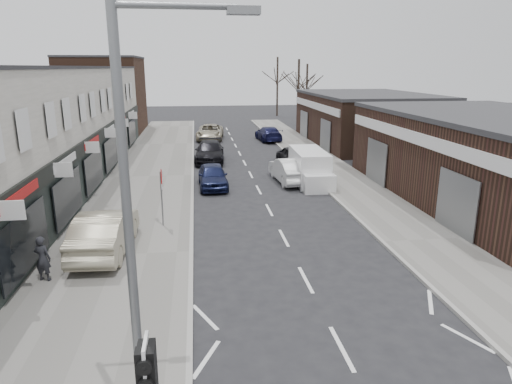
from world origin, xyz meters
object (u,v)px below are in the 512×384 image
object	(u,v)px
warning_sign	(162,181)
parked_car_right_c	(268,134)
street_lamp	(139,223)
parked_car_left_c	(210,132)
sedan_on_pavement	(105,231)
parked_car_left_a	(213,176)
parked_car_right_b	(291,154)
white_van	(310,168)
parked_car_left_b	(210,152)
pedestrian	(43,258)
parked_car_right_a	(289,170)

from	to	relation	value
warning_sign	parked_car_right_c	bearing A→B (deg)	70.55
street_lamp	warning_sign	xyz separation A→B (m)	(-0.63, 12.80, -2.42)
warning_sign	parked_car_left_c	world-z (taller)	warning_sign
warning_sign	sedan_on_pavement	world-z (taller)	warning_sign
parked_car_left_a	parked_car_right_b	world-z (taller)	parked_car_left_a
street_lamp	white_van	bearing A→B (deg)	68.48
warning_sign	parked_car_left_b	world-z (taller)	warning_sign
white_van	parked_car_left_a	distance (m)	6.09
warning_sign	white_van	size ratio (longest dim) A/B	0.51
street_lamp	parked_car_left_a	size ratio (longest dim) A/B	1.92
street_lamp	parked_car_left_b	bearing A→B (deg)	86.03
parked_car_right_c	pedestrian	bearing A→B (deg)	63.03
street_lamp	white_van	world-z (taller)	street_lamp
white_van	street_lamp	bearing A→B (deg)	-109.67
street_lamp	parked_car_right_c	bearing A→B (deg)	77.87
street_lamp	parked_car_right_a	size ratio (longest dim) A/B	1.69
warning_sign	sedan_on_pavement	xyz separation A→B (m)	(-2.03, -2.82, -1.25)
sedan_on_pavement	parked_car_left_c	size ratio (longest dim) A/B	0.93
street_lamp	parked_car_left_a	xyz separation A→B (m)	(1.85, 19.75, -3.91)
pedestrian	parked_car_left_a	xyz separation A→B (m)	(6.12, 12.07, -0.19)
sedan_on_pavement	pedestrian	world-z (taller)	sedan_on_pavement
warning_sign	sedan_on_pavement	distance (m)	3.69
street_lamp	white_van	size ratio (longest dim) A/B	1.50
parked_car_right_a	street_lamp	bearing A→B (deg)	67.54
sedan_on_pavement	warning_sign	bearing A→B (deg)	-123.12
pedestrian	parked_car_left_b	bearing A→B (deg)	-89.60
street_lamp	pedestrian	size ratio (longest dim) A/B	5.09
street_lamp	parked_car_right_b	distance (m)	27.73
street_lamp	pedestrian	world-z (taller)	street_lamp
parked_car_left_b	warning_sign	bearing A→B (deg)	-96.32
white_van	warning_sign	bearing A→B (deg)	-137.71
street_lamp	warning_sign	bearing A→B (deg)	92.84
pedestrian	parked_car_left_c	distance (m)	31.82
pedestrian	parked_car_right_b	xyz separation A→B (m)	(12.29, 18.57, -0.24)
parked_car_left_c	parked_car_left_b	bearing A→B (deg)	-86.38
parked_car_left_c	parked_car_right_c	xyz separation A→B (m)	(5.71, -1.48, -0.06)
parked_car_right_a	parked_car_right_c	world-z (taller)	parked_car_right_a
parked_car_left_b	parked_car_right_c	xyz separation A→B (m)	(6.11, 9.71, -0.07)
parked_car_left_b	parked_car_right_c	bearing A→B (deg)	61.26
sedan_on_pavement	parked_car_right_c	distance (m)	29.36
parked_car_left_c	parked_car_left_a	bearing A→B (deg)	-85.71
pedestrian	parked_car_right_b	world-z (taller)	pedestrian
warning_sign	parked_car_left_a	distance (m)	7.53
white_van	parked_car_right_a	bearing A→B (deg)	163.75
white_van	parked_car_left_b	world-z (taller)	white_van
white_van	parked_car_right_a	distance (m)	1.28
street_lamp	parked_car_right_a	bearing A→B (deg)	71.83
white_van	parked_car_left_c	size ratio (longest dim) A/B	0.98
street_lamp	pedestrian	distance (m)	9.53
parked_car_left_a	parked_car_left_c	xyz separation A→B (m)	(0.47, 19.05, 0.05)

